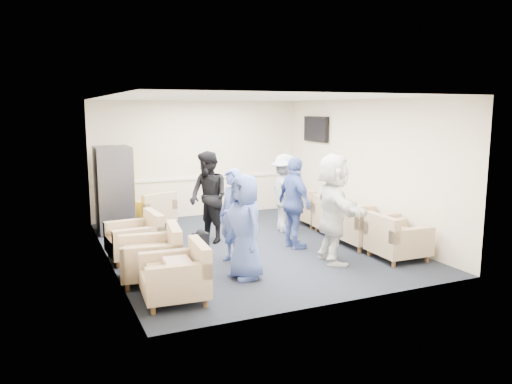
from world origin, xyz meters
name	(u,v)px	position (x,y,z in m)	size (l,w,h in m)	color
floor	(249,246)	(0.00, 0.00, 0.00)	(6.00, 6.00, 0.00)	black
ceiling	(249,98)	(0.00, 0.00, 2.70)	(6.00, 6.00, 0.00)	silver
back_wall	(199,159)	(0.00, 3.00, 1.35)	(5.00, 0.02, 2.70)	beige
front_wall	(342,201)	(0.00, -3.00, 1.35)	(5.00, 0.02, 2.70)	beige
left_wall	(106,182)	(-2.50, 0.00, 1.35)	(0.02, 6.00, 2.70)	beige
right_wall	(364,167)	(2.50, 0.00, 1.35)	(0.02, 6.00, 2.70)	beige
chair_rail	(200,178)	(0.00, 2.98, 0.90)	(4.98, 0.04, 0.06)	white
tv	(316,129)	(2.44, 1.80, 2.05)	(0.10, 1.00, 0.58)	black
armchair_left_near	(179,277)	(-1.90, -2.09, 0.33)	(0.88, 0.88, 0.66)	tan
armchair_left_mid	(154,258)	(-2.01, -1.17, 0.34)	(0.97, 0.97, 0.69)	tan
armchair_left_far	(137,240)	(-2.04, 0.01, 0.33)	(0.89, 0.89, 0.67)	tan
armchair_right_near	(395,240)	(1.91, -1.75, 0.33)	(0.85, 0.85, 0.66)	tan
armchair_right_midnear	(363,227)	(1.91, -0.84, 0.36)	(0.92, 0.92, 0.72)	tan
armchair_right_midfar	(337,218)	(1.95, 0.09, 0.33)	(0.89, 0.89, 0.66)	tan
armchair_right_far	(316,209)	(2.02, 1.04, 0.34)	(0.87, 0.87, 0.69)	tan
armchair_corner	(153,212)	(-1.28, 2.31, 0.32)	(1.02, 1.02, 0.64)	tan
vending_machine	(114,189)	(-2.09, 2.14, 0.88)	(0.72, 0.83, 1.76)	#4C4C53
backpack	(201,241)	(-0.96, -0.08, 0.22)	(0.27, 0.21, 0.43)	black
pillow	(178,264)	(-1.90, -2.09, 0.50)	(0.43, 0.33, 0.12)	beige
person_front_left	(245,227)	(-0.75, -1.59, 0.78)	(0.77, 0.50, 1.57)	#445AA4
person_mid_left	(232,216)	(-0.64, -0.79, 0.78)	(0.57, 0.37, 1.56)	#445AA4
person_back_left	(209,197)	(-0.58, 0.60, 0.86)	(0.84, 0.65, 1.73)	black
person_back_right	(285,193)	(1.11, 0.74, 0.80)	(1.04, 0.60, 1.60)	silver
person_mid_right	(294,203)	(0.70, -0.44, 0.83)	(0.97, 0.41, 1.66)	#445AA4
person_front_right	(333,209)	(0.87, -1.45, 0.90)	(1.67, 0.53, 1.80)	silver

